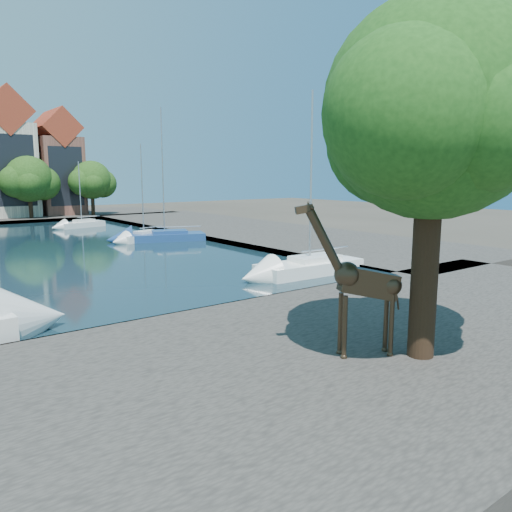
# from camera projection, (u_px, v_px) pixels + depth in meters

# --- Properties ---
(ground) EXTENTS (160.00, 160.00, 0.00)m
(ground) POSITION_uv_depth(u_px,v_px,m) (83.00, 342.00, 18.18)
(ground) COLOR #38332B
(ground) RESTS_ON ground
(near_quay) EXTENTS (50.00, 14.00, 0.50)m
(near_quay) POSITION_uv_depth(u_px,v_px,m) (173.00, 406.00, 12.62)
(near_quay) COLOR #45413C
(near_quay) RESTS_ON ground
(right_quay) EXTENTS (14.00, 52.00, 0.50)m
(right_quay) POSITION_uv_depth(u_px,v_px,m) (248.00, 230.00, 51.90)
(right_quay) COLOR #45413C
(right_quay) RESTS_ON ground
(plane_tree) EXTENTS (8.32, 6.40, 10.62)m
(plane_tree) POSITION_uv_depth(u_px,v_px,m) (436.00, 118.00, 14.37)
(plane_tree) COLOR #332114
(plane_tree) RESTS_ON near_quay
(townhouse_east_mid) EXTENTS (6.43, 9.18, 16.65)m
(townhouse_east_mid) POSITION_uv_depth(u_px,v_px,m) (5.00, 158.00, 66.00)
(townhouse_east_mid) COLOR beige
(townhouse_east_mid) RESTS_ON far_quay
(townhouse_east_end) EXTENTS (5.44, 9.18, 14.43)m
(townhouse_east_end) POSITION_uv_depth(u_px,v_px,m) (56.00, 166.00, 70.02)
(townhouse_east_end) COLOR brown
(townhouse_east_end) RESTS_ON far_quay
(far_tree_east) EXTENTS (7.54, 5.80, 7.84)m
(far_tree_east) POSITION_uv_depth(u_px,v_px,m) (30.00, 181.00, 63.09)
(far_tree_east) COLOR #332114
(far_tree_east) RESTS_ON far_quay
(far_tree_far_east) EXTENTS (6.76, 5.20, 7.36)m
(far_tree_far_east) POSITION_uv_depth(u_px,v_px,m) (92.00, 181.00, 67.87)
(far_tree_far_east) COLOR #332114
(far_tree_far_east) RESTS_ON far_quay
(giraffe_statue) EXTENTS (3.05, 1.86, 4.71)m
(giraffe_statue) POSITION_uv_depth(u_px,v_px,m) (361.00, 282.00, 15.15)
(giraffe_statue) COLOR #37291B
(giraffe_statue) RESTS_ON near_quay
(sailboat_right_a) EXTENTS (6.92, 2.63, 10.73)m
(sailboat_right_a) POSITION_uv_depth(u_px,v_px,m) (310.00, 264.00, 30.14)
(sailboat_right_a) COLOR white
(sailboat_right_a) RESTS_ON water_basin
(sailboat_right_b) EXTENTS (7.51, 4.75, 11.73)m
(sailboat_right_b) POSITION_uv_depth(u_px,v_px,m) (165.00, 235.00, 45.23)
(sailboat_right_b) COLOR navy
(sailboat_right_b) RESTS_ON water_basin
(sailboat_right_c) EXTENTS (5.18, 3.09, 8.61)m
(sailboat_right_c) POSITION_uv_depth(u_px,v_px,m) (144.00, 235.00, 45.25)
(sailboat_right_c) COLOR white
(sailboat_right_c) RESTS_ON water_basin
(sailboat_right_d) EXTENTS (5.29, 2.85, 7.36)m
(sailboat_right_d) POSITION_uv_depth(u_px,v_px,m) (82.00, 223.00, 56.48)
(sailboat_right_d) COLOR silver
(sailboat_right_d) RESTS_ON water_basin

